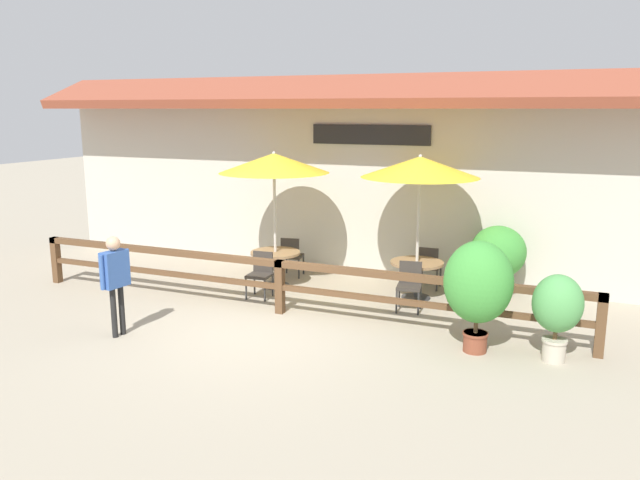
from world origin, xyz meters
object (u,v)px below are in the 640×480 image
at_px(dining_table_middle, 417,269).
at_px(chair_near_streetside, 261,272).
at_px(pedestrian, 115,273).
at_px(chair_middle_wallside, 429,265).
at_px(potted_plant_tall_tropical, 478,284).
at_px(chair_near_wallside, 292,255).
at_px(potted_plant_small_flowering, 498,254).
at_px(patio_umbrella_middle, 420,167).
at_px(dining_table_near, 275,258).
at_px(potted_plant_entrance_palm, 557,308).
at_px(chair_middle_streetside, 409,284).
at_px(patio_umbrella_near, 274,163).

bearing_deg(dining_table_middle, chair_near_streetside, -158.97).
height_order(chair_near_streetside, pedestrian, pedestrian).
relative_size(chair_near_streetside, dining_table_middle, 0.87).
relative_size(chair_middle_wallside, potted_plant_tall_tropical, 0.52).
distance_m(chair_near_wallside, chair_middle_wallside, 2.91).
bearing_deg(potted_plant_tall_tropical, potted_plant_small_flowering, 91.57).
xyz_separation_m(patio_umbrella_middle, potted_plant_small_flowering, (1.38, 0.72, -1.65)).
bearing_deg(pedestrian, potted_plant_small_flowering, 138.76).
xyz_separation_m(chair_near_wallside, patio_umbrella_middle, (2.83, -0.49, 2.00)).
height_order(dining_table_near, potted_plant_tall_tropical, potted_plant_tall_tropical).
xyz_separation_m(chair_near_wallside, potted_plant_entrance_palm, (5.38, -2.67, 0.30)).
height_order(dining_table_near, pedestrian, pedestrian).
xyz_separation_m(dining_table_middle, chair_middle_wallside, (0.07, 0.73, -0.09)).
xyz_separation_m(potted_plant_tall_tropical, pedestrian, (-5.30, -1.51, -0.00)).
xyz_separation_m(chair_middle_streetside, potted_plant_small_flowering, (1.32, 1.45, 0.35)).
height_order(chair_near_streetside, dining_table_middle, chair_near_streetside).
height_order(dining_table_near, dining_table_middle, same).
height_order(potted_plant_entrance_palm, pedestrian, pedestrian).
height_order(chair_middle_streetside, potted_plant_entrance_palm, potted_plant_entrance_palm).
distance_m(chair_near_streetside, dining_table_middle, 2.95).
height_order(dining_table_near, chair_near_streetside, chair_near_streetside).
xyz_separation_m(potted_plant_tall_tropical, potted_plant_entrance_palm, (1.09, 0.08, -0.25)).
xyz_separation_m(chair_near_streetside, chair_near_wallside, (-0.08, 1.55, 0.00)).
relative_size(chair_near_wallside, chair_middle_wallside, 1.00).
bearing_deg(potted_plant_tall_tropical, chair_middle_streetside, 132.59).
relative_size(dining_table_near, potted_plant_entrance_palm, 0.78).
distance_m(chair_near_wallside, pedestrian, 4.41).
relative_size(chair_middle_wallside, potted_plant_entrance_palm, 0.68).
relative_size(dining_table_near, patio_umbrella_middle, 0.37).
xyz_separation_m(patio_umbrella_near, chair_near_wallside, (-0.01, 0.77, -2.00)).
bearing_deg(potted_plant_tall_tropical, chair_near_streetside, 164.11).
bearing_deg(chair_near_wallside, potted_plant_tall_tropical, 137.78).
height_order(chair_near_streetside, chair_middle_wallside, same).
distance_m(dining_table_middle, chair_middle_streetside, 0.73).
relative_size(patio_umbrella_middle, potted_plant_entrance_palm, 2.14).
xyz_separation_m(chair_near_streetside, chair_middle_wallside, (2.82, 1.78, 0.00)).
distance_m(chair_middle_streetside, pedestrian, 4.97).
relative_size(potted_plant_tall_tropical, pedestrian, 1.04).
distance_m(chair_near_streetside, potted_plant_entrance_palm, 5.43).
distance_m(patio_umbrella_near, chair_middle_streetside, 3.53).
bearing_deg(chair_middle_streetside, patio_umbrella_middle, 85.59).
xyz_separation_m(chair_middle_streetside, potted_plant_tall_tropical, (1.41, -1.53, 0.55)).
height_order(chair_near_wallside, dining_table_middle, chair_near_wallside).
bearing_deg(chair_middle_wallside, pedestrian, 47.35).
height_order(chair_near_streetside, potted_plant_tall_tropical, potted_plant_tall_tropical).
distance_m(chair_near_streetside, potted_plant_small_flowering, 4.51).
bearing_deg(potted_plant_tall_tropical, chair_middle_wallside, 115.00).
bearing_deg(chair_middle_streetside, dining_table_middle, 85.59).
bearing_deg(dining_table_near, chair_near_streetside, -84.49).
height_order(dining_table_middle, potted_plant_tall_tropical, potted_plant_tall_tropical).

